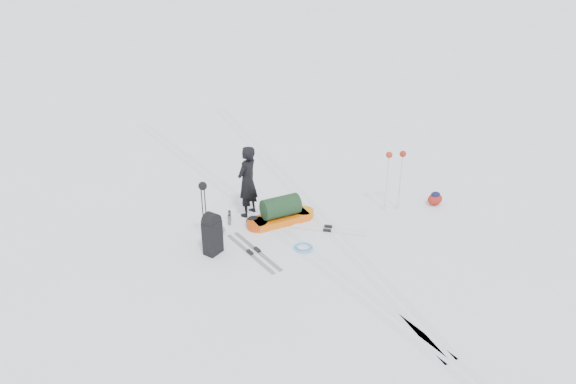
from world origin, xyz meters
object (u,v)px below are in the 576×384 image
Objects in this scene: pulk_sled at (281,213)px; expedition_rucksack at (213,233)px; skier at (247,181)px; ski_poles_black at (203,194)px.

expedition_rucksack is (-1.87, -0.38, 0.20)m from pulk_sled.
skier is at bearing 127.90° from pulk_sled.
pulk_sled is 1.14× the size of ski_poles_black.
skier is 1.63m from ski_poles_black.
skier is 1.08m from pulk_sled.
expedition_rucksack is at bearing -165.22° from pulk_sled.
expedition_rucksack is at bearing -73.50° from ski_poles_black.
skier is at bearing 40.56° from ski_poles_black.
skier reaches higher than pulk_sled.
pulk_sled is at bearing -14.92° from expedition_rucksack.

